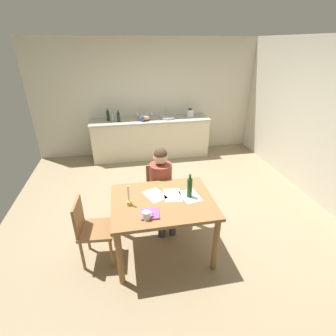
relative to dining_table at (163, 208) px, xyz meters
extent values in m
cube|color=#937F60|center=(0.25, 0.88, -0.69)|extent=(5.20, 5.20, 0.04)
cube|color=beige|center=(0.25, 3.48, 0.63)|extent=(5.20, 0.12, 2.60)
cube|color=beige|center=(2.85, 0.88, 0.63)|extent=(0.12, 5.20, 2.60)
cube|color=beige|center=(0.25, 3.12, -0.24)|extent=(2.68, 0.60, 0.86)
cube|color=#B7B2A8|center=(0.25, 3.12, 0.21)|extent=(2.72, 0.64, 0.04)
cube|color=olive|center=(0.00, 0.00, 0.09)|extent=(1.22, 0.96, 0.04)
cylinder|color=olive|center=(-0.55, -0.42, -0.30)|extent=(0.07, 0.07, 0.74)
cylinder|color=olive|center=(0.55, -0.42, -0.30)|extent=(0.07, 0.07, 0.74)
cylinder|color=olive|center=(-0.55, 0.42, -0.30)|extent=(0.07, 0.07, 0.74)
cylinder|color=olive|center=(0.55, 0.42, -0.30)|extent=(0.07, 0.07, 0.74)
cube|color=olive|center=(0.08, 0.66, -0.23)|extent=(0.42, 0.42, 0.04)
cube|color=olive|center=(0.07, 0.84, -0.02)|extent=(0.36, 0.05, 0.40)
cylinder|color=olive|center=(-0.08, 0.48, -0.45)|extent=(0.04, 0.04, 0.43)
cylinder|color=olive|center=(0.26, 0.50, -0.45)|extent=(0.04, 0.04, 0.43)
cylinder|color=olive|center=(-0.10, 0.82, -0.45)|extent=(0.04, 0.04, 0.43)
cylinder|color=olive|center=(0.24, 0.84, -0.45)|extent=(0.04, 0.04, 0.43)
cylinder|color=brown|center=(0.08, 0.64, 0.03)|extent=(0.34, 0.34, 0.50)
sphere|color=#D8AD8C|center=(0.08, 0.64, 0.39)|extent=(0.20, 0.20, 0.20)
sphere|color=#473323|center=(0.08, 0.64, 0.43)|extent=(0.19, 0.19, 0.19)
cylinder|color=#383847|center=(0.01, 0.45, -0.22)|extent=(0.15, 0.39, 0.13)
cylinder|color=#383847|center=(0.02, 0.26, -0.44)|extent=(0.10, 0.10, 0.45)
cylinder|color=#383847|center=(0.17, 0.46, -0.22)|extent=(0.15, 0.39, 0.13)
cylinder|color=#383847|center=(0.18, 0.27, -0.44)|extent=(0.10, 0.10, 0.45)
cube|color=olive|center=(-0.81, 0.01, -0.21)|extent=(0.43, 0.43, 0.04)
cube|color=olive|center=(-0.99, 0.02, 0.00)|extent=(0.06, 0.36, 0.40)
cylinder|color=olive|center=(-0.66, -0.18, -0.45)|extent=(0.04, 0.04, 0.44)
cylinder|color=olive|center=(-0.63, 0.16, -0.45)|extent=(0.04, 0.04, 0.44)
cylinder|color=olive|center=(-0.99, -0.15, -0.45)|extent=(0.04, 0.04, 0.44)
cylinder|color=olive|center=(-0.96, 0.19, -0.45)|extent=(0.04, 0.04, 0.44)
cylinder|color=white|center=(-0.23, -0.31, 0.16)|extent=(0.09, 0.09, 0.09)
torus|color=white|center=(-0.18, -0.31, 0.16)|extent=(0.06, 0.01, 0.06)
cylinder|color=gold|center=(-0.40, -0.02, 0.14)|extent=(0.06, 0.06, 0.05)
cylinder|color=white|center=(-0.40, -0.02, 0.27)|extent=(0.02, 0.02, 0.21)
cube|color=#A54A90|center=(-0.18, -0.24, 0.12)|extent=(0.21, 0.22, 0.02)
cube|color=white|center=(0.14, 0.09, 0.11)|extent=(0.24, 0.32, 0.00)
cube|color=white|center=(0.35, 0.03, 0.11)|extent=(0.26, 0.33, 0.00)
cube|color=white|center=(-0.08, 0.13, 0.11)|extent=(0.31, 0.35, 0.00)
cylinder|color=#194C23|center=(0.34, 0.02, 0.23)|extent=(0.06, 0.06, 0.25)
cylinder|color=#194C23|center=(0.34, 0.02, 0.39)|extent=(0.03, 0.03, 0.06)
cylinder|color=#B2B7BC|center=(0.65, 3.12, 0.25)|extent=(0.36, 0.36, 0.04)
cylinder|color=silver|center=(0.65, 3.28, 0.35)|extent=(0.02, 0.02, 0.24)
cylinder|color=black|center=(-0.69, 3.18, 0.34)|extent=(0.07, 0.07, 0.21)
cylinder|color=black|center=(-0.69, 3.18, 0.47)|extent=(0.03, 0.03, 0.05)
cylinder|color=#8C999E|center=(-0.59, 3.11, 0.33)|extent=(0.07, 0.07, 0.21)
cylinder|color=#8C999E|center=(-0.59, 3.11, 0.46)|extent=(0.03, 0.03, 0.05)
cylinder|color=black|center=(-0.46, 3.05, 0.33)|extent=(0.06, 0.06, 0.20)
cylinder|color=black|center=(-0.46, 3.05, 0.46)|extent=(0.03, 0.03, 0.05)
ellipsoid|color=tan|center=(0.12, 3.08, 0.29)|extent=(0.26, 0.26, 0.12)
cylinder|color=#B7BABF|center=(1.19, 3.12, 0.32)|extent=(0.18, 0.18, 0.18)
cone|color=#262628|center=(1.19, 3.12, 0.43)|extent=(0.11, 0.11, 0.04)
cylinder|color=silver|center=(0.30, 3.27, 0.23)|extent=(0.06, 0.06, 0.00)
cylinder|color=silver|center=(0.30, 3.27, 0.27)|extent=(0.01, 0.01, 0.07)
cone|color=silver|center=(0.30, 3.27, 0.34)|extent=(0.07, 0.07, 0.08)
cylinder|color=silver|center=(0.19, 3.27, 0.23)|extent=(0.06, 0.06, 0.00)
cylinder|color=silver|center=(0.19, 3.27, 0.27)|extent=(0.01, 0.01, 0.07)
cone|color=silver|center=(0.19, 3.27, 0.34)|extent=(0.07, 0.07, 0.08)
cylinder|color=silver|center=(0.07, 3.27, 0.23)|extent=(0.06, 0.06, 0.00)
cylinder|color=silver|center=(0.07, 3.27, 0.27)|extent=(0.01, 0.01, 0.07)
cone|color=silver|center=(0.07, 3.27, 0.34)|extent=(0.07, 0.07, 0.08)
cylinder|color=silver|center=(-0.03, 3.27, 0.23)|extent=(0.06, 0.06, 0.00)
cylinder|color=silver|center=(-0.03, 3.27, 0.27)|extent=(0.01, 0.01, 0.07)
cone|color=silver|center=(-0.03, 3.27, 0.34)|extent=(0.07, 0.07, 0.08)
cylinder|color=#33598C|center=(0.06, 2.97, 0.29)|extent=(0.09, 0.09, 0.11)
torus|color=#33598C|center=(0.11, 2.97, 0.29)|extent=(0.07, 0.01, 0.07)
camera|label=1|loc=(-0.41, -2.47, 1.81)|focal=26.76mm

